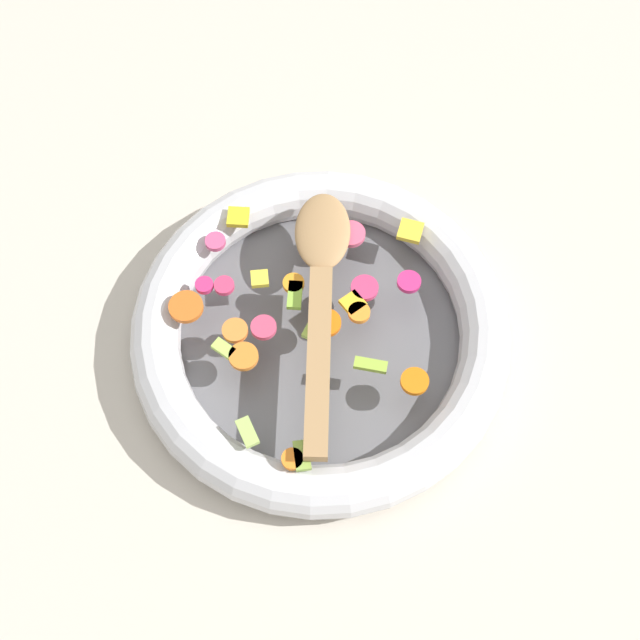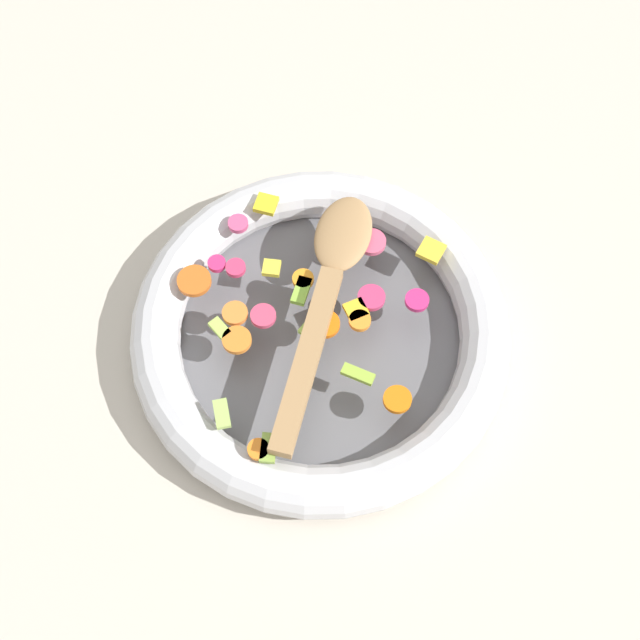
# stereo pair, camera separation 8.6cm
# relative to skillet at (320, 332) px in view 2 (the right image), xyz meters

# --- Properties ---
(ground_plane) EXTENTS (4.00, 4.00, 0.00)m
(ground_plane) POSITION_rel_skillet_xyz_m (0.00, 0.00, -0.02)
(ground_plane) COLOR beige
(skillet) EXTENTS (0.38, 0.38, 0.05)m
(skillet) POSITION_rel_skillet_xyz_m (0.00, 0.00, 0.00)
(skillet) COLOR slate
(skillet) RESTS_ON ground_plane
(chopped_vegetables) EXTENTS (0.28, 0.29, 0.01)m
(chopped_vegetables) POSITION_rel_skillet_xyz_m (-0.02, -0.01, 0.03)
(chopped_vegetables) COLOR orange
(chopped_vegetables) RESTS_ON skillet
(wooden_spoon) EXTENTS (0.19, 0.25, 0.01)m
(wooden_spoon) POSITION_rel_skillet_xyz_m (-0.02, 0.02, 0.04)
(wooden_spoon) COLOR #A87F51
(wooden_spoon) RESTS_ON chopped_vegetables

